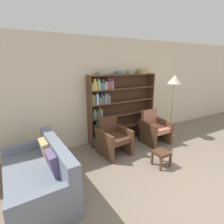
{
  "coord_description": "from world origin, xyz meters",
  "views": [
    {
      "loc": [
        -2.45,
        -1.31,
        2.12
      ],
      "look_at": [
        -0.41,
        2.31,
        0.95
      ],
      "focal_mm": 28.0,
      "sensor_mm": 36.0,
      "label": 1
    }
  ],
  "objects_px": {
    "bowl_slate": "(101,73)",
    "floor_lamp": "(174,84)",
    "footstool": "(161,154)",
    "couch": "(40,177)",
    "bowl_copper": "(131,72)",
    "armchair_cushioned": "(154,128)",
    "bowl_cream": "(118,72)",
    "bowl_olive": "(143,71)",
    "bookshelf": "(116,108)",
    "armchair_leather": "(113,138)"
  },
  "relations": [
    {
      "from": "bookshelf",
      "to": "floor_lamp",
      "type": "bearing_deg",
      "value": -18.73
    },
    {
      "from": "bowl_slate",
      "to": "armchair_cushioned",
      "type": "height_order",
      "value": "bowl_slate"
    },
    {
      "from": "bowl_copper",
      "to": "armchair_cushioned",
      "type": "distance_m",
      "value": 1.67
    },
    {
      "from": "bowl_olive",
      "to": "bowl_slate",
      "type": "bearing_deg",
      "value": 180.0
    },
    {
      "from": "bowl_copper",
      "to": "footstool",
      "type": "relative_size",
      "value": 0.61
    },
    {
      "from": "bowl_cream",
      "to": "armchair_cushioned",
      "type": "distance_m",
      "value": 1.8
    },
    {
      "from": "couch",
      "to": "bowl_cream",
      "type": "bearing_deg",
      "value": -64.78
    },
    {
      "from": "bowl_copper",
      "to": "armchair_cushioned",
      "type": "bearing_deg",
      "value": -56.89
    },
    {
      "from": "bookshelf",
      "to": "footstool",
      "type": "relative_size",
      "value": 5.94
    },
    {
      "from": "armchair_leather",
      "to": "bowl_olive",
      "type": "bearing_deg",
      "value": -161.3
    },
    {
      "from": "armchair_cushioned",
      "to": "floor_lamp",
      "type": "xyz_separation_m",
      "value": [
        0.73,
        0.1,
        1.17
      ]
    },
    {
      "from": "bookshelf",
      "to": "bowl_olive",
      "type": "xyz_separation_m",
      "value": [
        0.85,
        -0.01,
        0.95
      ]
    },
    {
      "from": "armchair_cushioned",
      "to": "footstool",
      "type": "bearing_deg",
      "value": 55.48
    },
    {
      "from": "bowl_cream",
      "to": "couch",
      "type": "bearing_deg",
      "value": -151.5
    },
    {
      "from": "armchair_cushioned",
      "to": "floor_lamp",
      "type": "height_order",
      "value": "floor_lamp"
    },
    {
      "from": "bowl_cream",
      "to": "floor_lamp",
      "type": "xyz_separation_m",
      "value": [
        1.52,
        -0.52,
        -0.33
      ]
    },
    {
      "from": "bowl_slate",
      "to": "bowl_olive",
      "type": "relative_size",
      "value": 0.73
    },
    {
      "from": "bowl_slate",
      "to": "floor_lamp",
      "type": "distance_m",
      "value": 2.11
    },
    {
      "from": "bowl_cream",
      "to": "floor_lamp",
      "type": "relative_size",
      "value": 0.1
    },
    {
      "from": "bowl_cream",
      "to": "bowl_olive",
      "type": "xyz_separation_m",
      "value": [
        0.8,
        0.0,
        0.02
      ]
    },
    {
      "from": "couch",
      "to": "armchair_leather",
      "type": "relative_size",
      "value": 2.04
    },
    {
      "from": "floor_lamp",
      "to": "bowl_slate",
      "type": "bearing_deg",
      "value": 165.61
    },
    {
      "from": "bowl_copper",
      "to": "couch",
      "type": "distance_m",
      "value": 3.3
    },
    {
      "from": "bowl_slate",
      "to": "footstool",
      "type": "xyz_separation_m",
      "value": [
        0.61,
        -1.59,
        -1.62
      ]
    },
    {
      "from": "bowl_cream",
      "to": "bowl_olive",
      "type": "relative_size",
      "value": 0.65
    },
    {
      "from": "couch",
      "to": "floor_lamp",
      "type": "height_order",
      "value": "floor_lamp"
    },
    {
      "from": "floor_lamp",
      "to": "bowl_copper",
      "type": "bearing_deg",
      "value": 155.44
    },
    {
      "from": "footstool",
      "to": "bowl_slate",
      "type": "bearing_deg",
      "value": 111.0
    },
    {
      "from": "armchair_leather",
      "to": "bowl_copper",
      "type": "bearing_deg",
      "value": -151.9
    },
    {
      "from": "bowl_copper",
      "to": "couch",
      "type": "bearing_deg",
      "value": -155.16
    },
    {
      "from": "bowl_olive",
      "to": "armchair_cushioned",
      "type": "bearing_deg",
      "value": -91.33
    },
    {
      "from": "floor_lamp",
      "to": "footstool",
      "type": "height_order",
      "value": "floor_lamp"
    },
    {
      "from": "bowl_copper",
      "to": "floor_lamp",
      "type": "xyz_separation_m",
      "value": [
        1.14,
        -0.52,
        -0.33
      ]
    },
    {
      "from": "bookshelf",
      "to": "floor_lamp",
      "type": "xyz_separation_m",
      "value": [
        1.57,
        -0.53,
        0.61
      ]
    },
    {
      "from": "couch",
      "to": "footstool",
      "type": "height_order",
      "value": "couch"
    },
    {
      "from": "armchair_leather",
      "to": "armchair_cushioned",
      "type": "height_order",
      "value": "same"
    },
    {
      "from": "couch",
      "to": "floor_lamp",
      "type": "distance_m",
      "value": 4.02
    },
    {
      "from": "bowl_slate",
      "to": "armchair_cushioned",
      "type": "xyz_separation_m",
      "value": [
        1.29,
        -0.62,
        -1.49
      ]
    },
    {
      "from": "bookshelf",
      "to": "bowl_cream",
      "type": "relative_size",
      "value": 10.8
    },
    {
      "from": "footstool",
      "to": "bowl_olive",
      "type": "bearing_deg",
      "value": 66.58
    },
    {
      "from": "footstool",
      "to": "bowl_cream",
      "type": "bearing_deg",
      "value": 94.01
    },
    {
      "from": "bookshelf",
      "to": "armchair_cushioned",
      "type": "xyz_separation_m",
      "value": [
        0.84,
        -0.63,
        -0.56
      ]
    },
    {
      "from": "bowl_copper",
      "to": "couch",
      "type": "xyz_separation_m",
      "value": [
        -2.62,
        -1.21,
        -1.58
      ]
    },
    {
      "from": "bowl_slate",
      "to": "bowl_olive",
      "type": "bearing_deg",
      "value": 0.0
    },
    {
      "from": "floor_lamp",
      "to": "armchair_leather",
      "type": "bearing_deg",
      "value": -177.26
    },
    {
      "from": "bowl_slate",
      "to": "bowl_copper",
      "type": "relative_size",
      "value": 1.03
    },
    {
      "from": "bowl_slate",
      "to": "bowl_copper",
      "type": "distance_m",
      "value": 0.89
    },
    {
      "from": "armchair_cushioned",
      "to": "bookshelf",
      "type": "bearing_deg",
      "value": -36.76
    },
    {
      "from": "bookshelf",
      "to": "couch",
      "type": "xyz_separation_m",
      "value": [
        -2.18,
        -1.23,
        -0.64
      ]
    },
    {
      "from": "bowl_copper",
      "to": "couch",
      "type": "relative_size",
      "value": 0.12
    }
  ]
}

